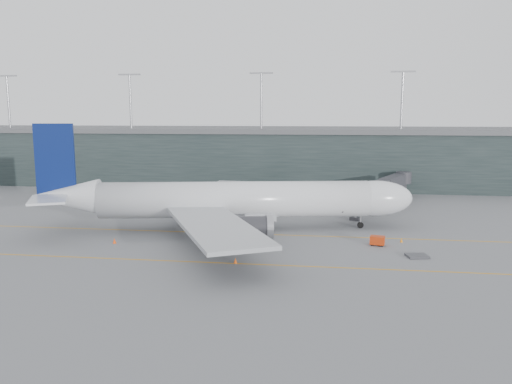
# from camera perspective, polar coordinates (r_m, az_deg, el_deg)

# --- Properties ---
(ground) EXTENTS (320.00, 320.00, 0.00)m
(ground) POSITION_cam_1_polar(r_m,az_deg,el_deg) (85.43, -6.72, -3.95)
(ground) COLOR slate
(ground) RESTS_ON ground
(taxiline_a) EXTENTS (160.00, 0.25, 0.02)m
(taxiline_a) POSITION_cam_1_polar(r_m,az_deg,el_deg) (81.66, -7.41, -4.56)
(taxiline_a) COLOR #C68312
(taxiline_a) RESTS_ON ground
(taxiline_b) EXTENTS (160.00, 0.25, 0.02)m
(taxiline_b) POSITION_cam_1_polar(r_m,az_deg,el_deg) (66.87, -10.99, -7.68)
(taxiline_b) COLOR #C68312
(taxiline_b) RESTS_ON ground
(taxiline_lead_main) EXTENTS (0.25, 60.00, 0.02)m
(taxiline_lead_main) POSITION_cam_1_polar(r_m,az_deg,el_deg) (103.63, -1.31, -1.61)
(taxiline_lead_main) COLOR #C68312
(taxiline_lead_main) RESTS_ON ground
(terminal) EXTENTS (240.00, 36.00, 29.00)m
(terminal) POSITION_cam_1_polar(r_m,az_deg,el_deg) (140.67, -0.93, 4.30)
(terminal) COLOR #1E2829
(terminal) RESTS_ON ground
(main_aircraft) EXTENTS (62.01, 57.54, 17.45)m
(main_aircraft) POSITION_cam_1_polar(r_m,az_deg,el_deg) (81.82, -2.74, -0.97)
(main_aircraft) COLOR silver
(main_aircraft) RESTS_ON ground
(jet_bridge) EXTENTS (17.72, 42.81, 5.73)m
(jet_bridge) POSITION_cam_1_polar(r_m,az_deg,el_deg) (103.31, 12.46, 0.55)
(jet_bridge) COLOR #2F2F35
(jet_bridge) RESTS_ON ground
(gse_cart) EXTENTS (2.29, 1.72, 1.40)m
(gse_cart) POSITION_cam_1_polar(r_m,az_deg,el_deg) (74.82, 13.70, -5.38)
(gse_cart) COLOR #B7300D
(gse_cart) RESTS_ON ground
(baggage_dolly) EXTENTS (3.14, 2.71, 0.27)m
(baggage_dolly) POSITION_cam_1_polar(r_m,az_deg,el_deg) (70.49, 17.94, -6.96)
(baggage_dolly) COLOR #38383D
(baggage_dolly) RESTS_ON ground
(uld_a) EXTENTS (1.92, 1.61, 1.61)m
(uld_a) POSITION_cam_1_polar(r_m,az_deg,el_deg) (96.48, -8.88, -2.00)
(uld_a) COLOR #313135
(uld_a) RESTS_ON ground
(uld_b) EXTENTS (2.63, 2.34, 2.01)m
(uld_b) POSITION_cam_1_polar(r_m,az_deg,el_deg) (97.12, -5.48, -1.73)
(uld_b) COLOR #313135
(uld_b) RESTS_ON ground
(uld_c) EXTENTS (2.56, 2.19, 2.07)m
(uld_c) POSITION_cam_1_polar(r_m,az_deg,el_deg) (94.44, -5.88, -2.02)
(uld_c) COLOR #313135
(uld_c) RESTS_ON ground
(cone_nose) EXTENTS (0.41, 0.41, 0.65)m
(cone_nose) POSITION_cam_1_polar(r_m,az_deg,el_deg) (77.72, 16.28, -5.30)
(cone_nose) COLOR orange
(cone_nose) RESTS_ON ground
(cone_wing_stbd) EXTENTS (0.46, 0.46, 0.73)m
(cone_wing_stbd) POSITION_cam_1_polar(r_m,az_deg,el_deg) (64.40, -2.37, -7.84)
(cone_wing_stbd) COLOR #F4570D
(cone_wing_stbd) RESTS_ON ground
(cone_wing_port) EXTENTS (0.50, 0.50, 0.79)m
(cone_wing_port) POSITION_cam_1_polar(r_m,az_deg,el_deg) (95.29, 0.93, -2.30)
(cone_wing_port) COLOR #CD500B
(cone_wing_port) RESTS_ON ground
(cone_tail) EXTENTS (0.50, 0.50, 0.79)m
(cone_tail) POSITION_cam_1_polar(r_m,az_deg,el_deg) (76.85, -15.87, -5.38)
(cone_tail) COLOR #FE4C0E
(cone_tail) RESTS_ON ground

